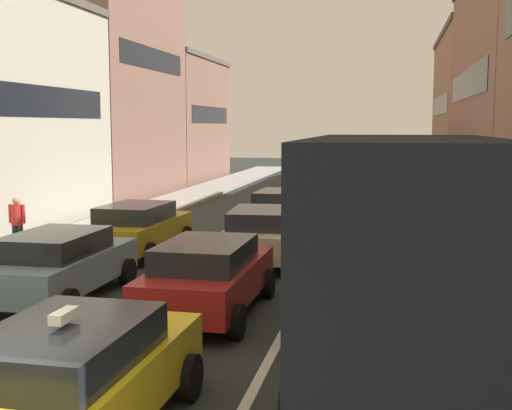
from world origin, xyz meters
name	(u,v)px	position (x,y,z in m)	size (l,w,h in m)	color
sidewalk_left	(135,215)	(-6.70, 20.00, 0.07)	(2.60, 64.00, 0.14)	#AFAFAF
lane_stripe_left	(254,220)	(-1.70, 20.00, 0.01)	(0.16, 60.00, 0.01)	silver
lane_stripe_right	(340,223)	(1.70, 20.00, 0.01)	(0.16, 60.00, 0.01)	silver
building_row_left	(29,87)	(-12.00, 21.38, 5.42)	(7.20, 43.90, 13.23)	tan
removalist_box_truck	(400,247)	(3.70, 4.29, 1.97)	(2.75, 7.72, 3.58)	navy
taxi_centre_lane_front	(73,379)	(-0.05, 1.42, 0.80)	(2.13, 4.33, 1.66)	yellow
sedan_centre_lane_second	(208,275)	(0.05, 6.98, 0.80)	(2.10, 4.32, 1.49)	#A51E1E
wagon_left_lane_second	(59,263)	(-3.38, 7.41, 0.80)	(2.07, 4.31, 1.49)	#759EB7
hatchback_centre_lane_third	(262,234)	(0.13, 12.16, 0.80)	(2.29, 4.41, 1.49)	beige
sedan_left_lane_third	(138,228)	(-3.60, 12.51, 0.80)	(2.18, 4.36, 1.49)	#B29319
coupe_centre_lane_fourth	(282,210)	(-0.16, 17.37, 0.80)	(2.16, 4.35, 1.49)	silver
sedan_right_lane_behind_truck	(377,241)	(3.25, 11.54, 0.80)	(2.28, 4.41, 1.49)	#19592D
bus_mid_queue_primary	(386,168)	(3.32, 25.74, 1.76)	(2.81, 10.50, 2.90)	#B21919
pedestrian_near_kerb	(17,221)	(-7.21, 12.13, 0.95)	(0.54, 0.34, 1.66)	#262D47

